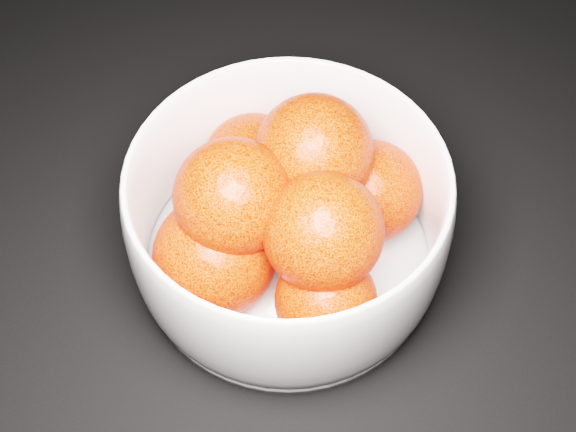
# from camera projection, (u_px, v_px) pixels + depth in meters

# --- Properties ---
(bowl) EXTENTS (0.25, 0.25, 0.12)m
(bowl) POSITION_uv_depth(u_px,v_px,m) (288.00, 221.00, 0.63)
(bowl) COLOR silver
(bowl) RESTS_ON ground
(orange_pile) EXTENTS (0.19, 0.19, 0.14)m
(orange_pile) POSITION_uv_depth(u_px,v_px,m) (285.00, 210.00, 0.62)
(orange_pile) COLOR red
(orange_pile) RESTS_ON bowl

